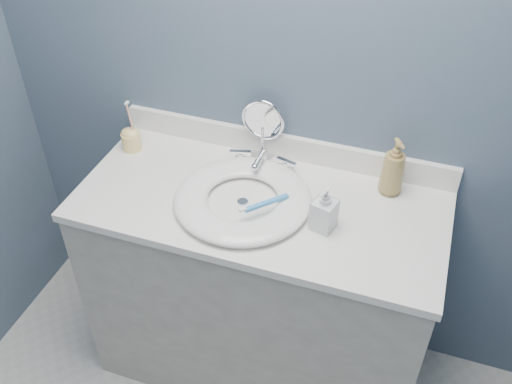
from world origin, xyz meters
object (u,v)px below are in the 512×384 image
at_px(soap_bottle_amber, 393,167).
at_px(soap_bottle_clear, 324,208).
at_px(toothbrush_holder, 131,138).
at_px(makeup_mirror, 263,126).

bearing_deg(soap_bottle_amber, soap_bottle_clear, -156.63).
bearing_deg(toothbrush_holder, makeup_mirror, 13.67).
bearing_deg(soap_bottle_clear, toothbrush_holder, -177.99).
height_order(makeup_mirror, toothbrush_holder, makeup_mirror).
bearing_deg(soap_bottle_amber, makeup_mirror, 141.70).
bearing_deg(makeup_mirror, soap_bottle_clear, -42.41).
bearing_deg(makeup_mirror, soap_bottle_amber, -4.02).
xyz_separation_m(makeup_mirror, soap_bottle_clear, (0.30, -0.29, -0.05)).
bearing_deg(soap_bottle_clear, makeup_mirror, 150.54).
height_order(soap_bottle_amber, soap_bottle_clear, soap_bottle_amber).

